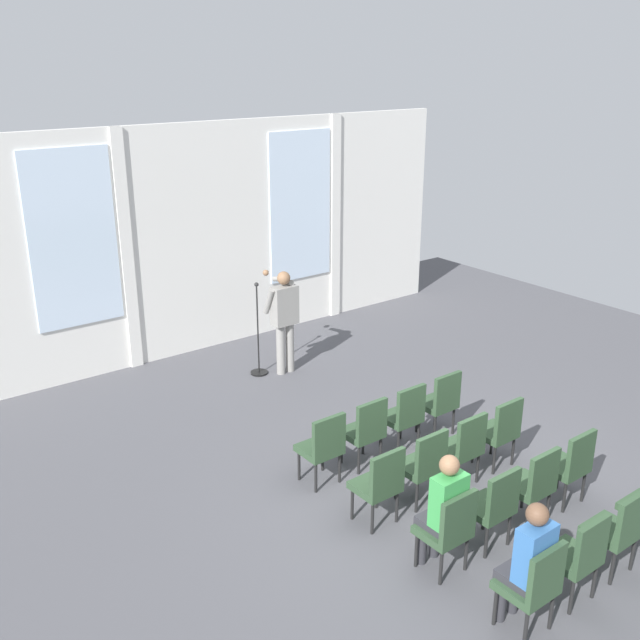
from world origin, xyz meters
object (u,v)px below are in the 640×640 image
Objects in this scene: audience_r2_c0 at (444,506)px; chair_r1_c1 at (424,462)px; speaker at (284,315)px; chair_r1_c0 at (380,482)px; chair_r1_c2 at (464,445)px; chair_r3_c2 at (619,527)px; chair_r2_c2 at (534,482)px; chair_r3_c1 at (579,553)px; chair_r0_c3 at (441,400)px; chair_r2_c0 at (449,527)px; mic_stand at (259,354)px; audience_r3_c0 at (529,559)px; chair_r3_c0 at (534,583)px; chair_r0_c0 at (323,445)px; chair_r0_c1 at (366,428)px; chair_r1_c3 at (500,428)px; chair_r0_c2 at (405,413)px; chair_r2_c3 at (570,462)px; chair_r2_c1 at (493,503)px.

chair_r1_c1 is at bearing 54.50° from audience_r2_c0.
speaker is 1.82× the size of chair_r1_c0.
chair_r3_c2 is at bearing -90.00° from chair_r1_c2.
chair_r2_c2 is 1.00× the size of chair_r3_c1.
chair_r0_c3 is 2.84m from chair_r2_c0.
mic_stand is 1.65× the size of chair_r2_c2.
chair_r1_c1 is at bearing 0.00° from chair_r1_c0.
audience_r3_c0 is at bearing 172.98° from chair_r3_c1.
chair_r3_c1 is at bearing -90.00° from chair_r1_c1.
chair_r1_c2 is at bearing 56.76° from chair_r3_c0.
chair_r0_c1 is (0.66, 0.00, 0.00)m from chair_r0_c0.
mic_stand is at bearing 77.38° from audience_r2_c0.
chair_r1_c3 is (0.00, -1.01, 0.00)m from chair_r0_c3.
chair_r2_c0 is at bearing -108.15° from chair_r0_c1.
chair_r1_c0 is at bearing -142.66° from chair_r0_c2.
audience_r3_c0 reaches higher than chair_r2_c2.
audience_r2_c0 reaches higher than chair_r0_c1.
chair_r1_c0 is 1.99m from chair_r1_c3.
mic_stand is at bearing 152.43° from speaker.
chair_r0_c2 is at bearing 90.00° from chair_r2_c2.
chair_r2_c0 is 1.01m from chair_r3_c0.
chair_r2_c2 is 1.00× the size of chair_r2_c3.
chair_r0_c1 is at bearing 90.00° from chair_r3_c1.
chair_r3_c0 is 0.66m from chair_r3_c1.
chair_r3_c1 is at bearing -56.76° from chair_r2_c0.
chair_r1_c2 is 0.72× the size of audience_r3_c0.
chair_r2_c3 is (0.66, 0.00, 0.00)m from chair_r2_c2.
chair_r1_c2 is 1.00× the size of chair_r3_c0.
chair_r1_c2 is at bearing -92.91° from speaker.
chair_r1_c1 is at bearing -123.24° from chair_r0_c2.
chair_r0_c1 and chair_r2_c1 have the same top height.
audience_r3_c0 reaches higher than chair_r1_c1.
chair_r2_c3 is at bearing -71.85° from chair_r0_c2.
audience_r3_c0 is (0.00, -2.96, 0.20)m from chair_r0_c0.
chair_r1_c3 is 1.00× the size of chair_r2_c1.
chair_r0_c1 is 1.00× the size of chair_r3_c2.
chair_r2_c1 is (-0.87, -5.05, -0.46)m from speaker.
chair_r1_c1 is at bearing 180.00° from chair_r1_c3.
chair_r3_c2 is (-0.66, -1.01, 0.00)m from chair_r2_c3.
speaker is 1.82× the size of chair_r0_c3.
chair_r2_c2 is at bearing 56.76° from chair_r3_c1.
mic_stand is 1.65× the size of chair_r1_c3.
chair_r0_c3 is (0.46, -3.02, -0.46)m from speaker.
audience_r3_c0 reaches higher than chair_r3_c2.
chair_r1_c1 is at bearing -96.64° from mic_stand.
chair_r2_c2 is (1.33, -0.08, -0.19)m from audience_r2_c0.
audience_r2_c0 reaches higher than chair_r0_c3.
chair_r2_c3 is at bearing 0.00° from chair_r2_c0.
chair_r0_c1 is 1.00× the size of chair_r1_c3.
audience_r2_c0 is at bearing -102.62° from mic_stand.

